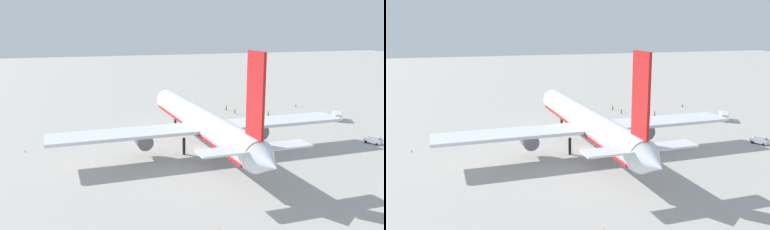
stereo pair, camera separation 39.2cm
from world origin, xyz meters
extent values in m
plane|color=#ADA8A0|center=(0.00, 0.00, 0.00)|extent=(600.00, 600.00, 0.00)
cylinder|color=silver|center=(0.00, 0.00, 7.09)|extent=(59.71, 8.37, 6.20)
cone|color=silver|center=(32.22, 1.17, 7.09)|extent=(5.18, 6.26, 6.08)
cone|color=silver|center=(-32.84, -1.20, 7.09)|extent=(6.41, 6.12, 5.89)
cube|color=red|center=(-27.74, -1.01, 17.80)|extent=(6.01, 0.72, 15.22)
cube|color=silver|center=(-28.45, 4.77, 8.33)|extent=(4.75, 9.90, 0.36)
cube|color=silver|center=(-28.03, -6.83, 8.33)|extent=(4.75, 9.90, 0.36)
cube|color=silver|center=(-3.68, 19.24, 6.16)|extent=(10.18, 32.83, 0.70)
cylinder|color=slate|center=(-2.50, 14.40, 4.00)|extent=(5.25, 3.80, 3.61)
cube|color=silver|center=(-2.27, -19.46, 6.16)|extent=(10.18, 32.83, 0.70)
cylinder|color=slate|center=(-1.45, -14.55, 3.90)|extent=(5.39, 4.00, 3.81)
cylinder|color=black|center=(20.82, 0.76, 1.99)|extent=(0.70, 0.70, 3.99)
cylinder|color=black|center=(-3.16, 4.99, 1.99)|extent=(0.70, 0.70, 3.99)
cylinder|color=black|center=(-2.79, -5.21, 1.99)|extent=(0.70, 0.70, 3.99)
cube|color=red|center=(0.00, 0.00, 5.38)|extent=(57.31, 7.97, 0.50)
cube|color=white|center=(18.38, -52.07, 1.41)|extent=(2.62, 2.77, 1.92)
cube|color=silver|center=(15.58, -50.50, 1.40)|extent=(4.28, 3.70, 1.91)
cube|color=black|center=(18.92, -52.37, 1.89)|extent=(0.97, 1.63, 0.85)
cylinder|color=black|center=(18.76, -51.03, 0.45)|extent=(0.93, 0.70, 0.90)
cylinder|color=black|center=(17.69, -52.93, 0.45)|extent=(0.93, 0.70, 0.90)
cylinder|color=black|center=(15.45, -49.17, 0.45)|extent=(0.93, 0.70, 0.90)
cylinder|color=black|center=(14.38, -51.07, 0.45)|extent=(0.93, 0.70, 0.90)
cube|color=silver|center=(-8.75, -43.52, 0.87)|extent=(4.73, 3.48, 1.10)
cube|color=silver|center=(-8.95, -43.61, 1.70)|extent=(3.23, 2.66, 0.55)
cylinder|color=black|center=(-7.82, -42.09, 0.32)|extent=(0.67, 0.46, 0.64)
cylinder|color=black|center=(-7.06, -43.77, 0.32)|extent=(0.67, 0.46, 0.64)
cylinder|color=black|center=(-10.44, -43.27, 0.32)|extent=(0.67, 0.46, 0.64)
cylinder|color=black|center=(-9.68, -44.95, 0.32)|extent=(0.67, 0.46, 0.64)
cylinder|color=black|center=(44.67, -36.89, 0.43)|extent=(0.34, 0.34, 0.87)
cylinder|color=yellow|center=(44.67, -36.89, 1.19)|extent=(0.42, 0.42, 0.65)
sphere|color=#8C6647|center=(44.67, -36.89, 1.63)|extent=(0.23, 0.23, 0.23)
cylinder|color=black|center=(41.13, -23.14, 0.44)|extent=(0.45, 0.45, 0.88)
cylinder|color=orange|center=(41.13, -23.14, 1.21)|extent=(0.57, 0.57, 0.66)
sphere|color=beige|center=(41.13, -23.14, 1.66)|extent=(0.24, 0.24, 0.24)
cylinder|color=#3F3F47|center=(35.09, -23.87, 0.42)|extent=(0.44, 0.44, 0.83)
cylinder|color=orange|center=(35.09, -23.87, 1.15)|extent=(0.55, 0.55, 0.63)
sphere|color=beige|center=(35.09, -23.87, 1.57)|extent=(0.23, 0.23, 0.23)
cylinder|color=#3F3F47|center=(39.10, -49.72, 0.40)|extent=(0.35, 0.35, 0.80)
cylinder|color=yellow|center=(39.10, -49.72, 1.10)|extent=(0.44, 0.44, 0.60)
sphere|color=beige|center=(39.10, -49.72, 1.50)|extent=(0.22, 0.22, 0.22)
cylinder|color=black|center=(27.81, -32.70, 0.44)|extent=(0.40, 0.40, 0.89)
cylinder|color=orange|center=(27.81, -32.70, 1.22)|extent=(0.50, 0.50, 0.66)
sphere|color=tan|center=(27.81, -32.70, 1.67)|extent=(0.24, 0.24, 0.24)
cone|color=orange|center=(-40.18, 10.16, 0.28)|extent=(0.36, 0.36, 0.55)
cone|color=orange|center=(9.47, 40.69, 0.28)|extent=(0.36, 0.36, 0.55)
camera|label=1|loc=(-92.43, 30.28, 30.08)|focal=38.83mm
camera|label=2|loc=(-92.54, 29.90, 30.08)|focal=38.83mm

